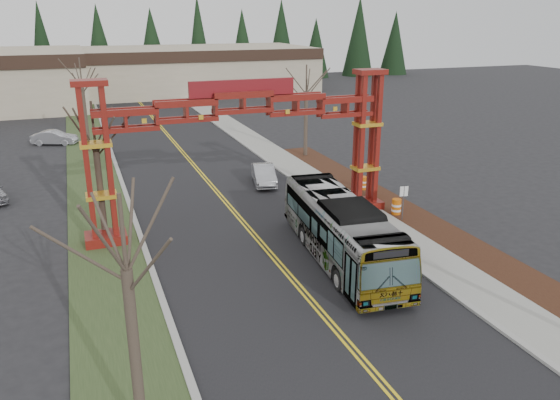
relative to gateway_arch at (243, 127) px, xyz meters
name	(u,v)px	position (x,y,z in m)	size (l,w,h in m)	color
road	(216,191)	(0.00, 7.00, -5.97)	(12.00, 110.00, 0.02)	black
lane_line_left	(215,191)	(-0.12, 7.00, -5.96)	(0.12, 100.00, 0.01)	yellow
lane_line_right	(218,191)	(0.12, 7.00, -5.96)	(0.12, 100.00, 0.01)	yellow
curb_right	(296,182)	(6.15, 7.00, -5.91)	(0.30, 110.00, 0.15)	#A3A39E
sidewalk_right	(314,180)	(7.60, 7.00, -5.91)	(2.60, 110.00, 0.14)	gray
landscape_strip	(473,251)	(10.20, -8.00, -5.92)	(2.60, 50.00, 0.12)	black
grass_median	(99,204)	(-8.00, 7.00, -5.94)	(4.00, 110.00, 0.08)	#304120
curb_left	(128,200)	(-6.15, 7.00, -5.91)	(0.30, 110.00, 0.15)	#A3A39E
gateway_arch	(243,127)	(0.00, 0.00, 0.00)	(18.20, 1.60, 8.90)	#61140C
retail_building_east	(192,69)	(10.00, 61.95, -2.47)	(38.00, 20.30, 7.00)	tan
conifer_treeline	(123,48)	(0.25, 74.00, 0.50)	(116.10, 5.60, 13.00)	black
transit_bus	(341,230)	(3.14, -6.39, -4.34)	(2.76, 11.79, 3.28)	#A3A5AB
silver_sedan	(264,175)	(3.79, 7.59, -5.27)	(1.51, 4.34, 1.43)	#A5A8AD
parked_car_far_a	(55,138)	(-11.00, 27.05, -5.29)	(1.47, 4.23, 1.39)	#AEAFB6
bare_tree_median_near	(126,271)	(-8.00, -15.81, -0.37)	(3.18, 3.18, 7.74)	#382D26
bare_tree_median_mid	(95,144)	(-8.00, 0.74, -0.54)	(3.43, 3.43, 7.73)	#382D26
bare_tree_median_far	(82,82)	(-8.00, 22.91, 0.32)	(3.18, 3.18, 8.45)	#382D26
bare_tree_right_far	(306,92)	(10.00, 14.28, -0.28)	(3.41, 3.41, 7.98)	#382D26
street_sign	(404,196)	(9.14, -2.79, -4.37)	(0.51, 0.12, 2.24)	#3F3F44
barrel_south	(396,207)	(9.34, -1.77, -5.44)	(0.59, 0.59, 1.09)	#D45F0B
barrel_mid	(372,191)	(9.56, 1.71, -5.43)	(0.59, 0.59, 1.10)	#D45F0B
barrel_north	(363,184)	(9.92, 3.51, -5.46)	(0.56, 0.56, 1.04)	#D45F0B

